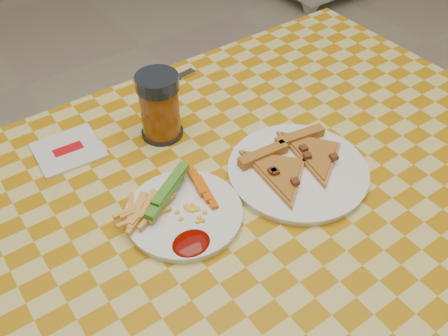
# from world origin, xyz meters

# --- Properties ---
(table) EXTENTS (1.28, 0.88, 0.76)m
(table) POSITION_xyz_m (0.00, 0.00, 0.68)
(table) COLOR silver
(table) RESTS_ON ground
(plate_left) EXTENTS (0.26, 0.26, 0.01)m
(plate_left) POSITION_xyz_m (-0.13, 0.01, 0.76)
(plate_left) COLOR white
(plate_left) RESTS_ON table
(plate_right) EXTENTS (0.29, 0.29, 0.01)m
(plate_right) POSITION_xyz_m (0.11, -0.03, 0.76)
(plate_right) COLOR white
(plate_right) RESTS_ON table
(fries_veggies) EXTENTS (0.20, 0.18, 0.04)m
(fries_veggies) POSITION_xyz_m (-0.13, 0.02, 0.78)
(fries_veggies) COLOR #EAB34A
(fries_veggies) RESTS_ON plate_left
(pizza_slices) EXTENTS (0.24, 0.22, 0.02)m
(pizza_slices) POSITION_xyz_m (0.11, -0.01, 0.78)
(pizza_slices) COLOR #B47237
(pizza_slices) RESTS_ON plate_right
(drink_glass) EXTENTS (0.09, 0.09, 0.14)m
(drink_glass) POSITION_xyz_m (-0.04, 0.22, 0.82)
(drink_glass) COLOR black
(drink_glass) RESTS_ON table
(napkin) EXTENTS (0.13, 0.12, 0.01)m
(napkin) POSITION_xyz_m (-0.22, 0.29, 0.76)
(napkin) COLOR silver
(napkin) RESTS_ON table
(fork) EXTENTS (0.15, 0.03, 0.01)m
(fork) POSITION_xyz_m (0.07, 0.38, 0.76)
(fork) COLOR navy
(fork) RESTS_ON table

